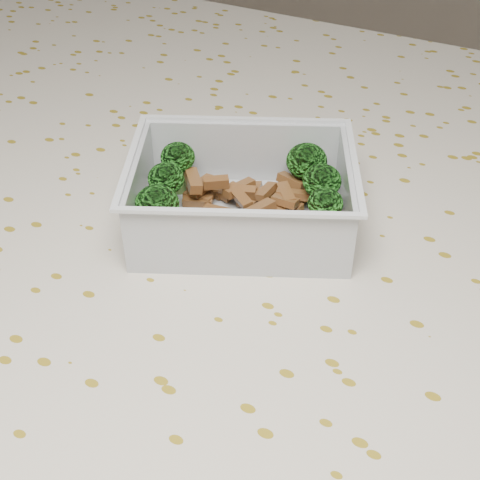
% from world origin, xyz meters
% --- Properties ---
extents(dining_table, '(1.40, 0.90, 0.75)m').
position_xyz_m(dining_table, '(0.00, 0.00, 0.67)').
color(dining_table, brown).
rests_on(dining_table, ground).
extents(tablecloth, '(1.46, 0.96, 0.19)m').
position_xyz_m(tablecloth, '(0.00, 0.00, 0.72)').
color(tablecloth, beige).
rests_on(tablecloth, dining_table).
extents(lunch_container, '(0.21, 0.19, 0.06)m').
position_xyz_m(lunch_container, '(-0.02, 0.04, 0.78)').
color(lunch_container, silver).
rests_on(lunch_container, tablecloth).
extents(broccoli_florets, '(0.16, 0.14, 0.05)m').
position_xyz_m(broccoli_florets, '(-0.02, 0.05, 0.79)').
color(broccoli_florets, '#608C3F').
rests_on(broccoli_florets, lunch_container).
extents(meat_pile, '(0.11, 0.09, 0.03)m').
position_xyz_m(meat_pile, '(-0.02, 0.06, 0.77)').
color(meat_pile, brown).
rests_on(meat_pile, lunch_container).
extents(sausage, '(0.14, 0.07, 0.03)m').
position_xyz_m(sausage, '(0.00, 0.01, 0.77)').
color(sausage, '#CE412A').
rests_on(sausage, lunch_container).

